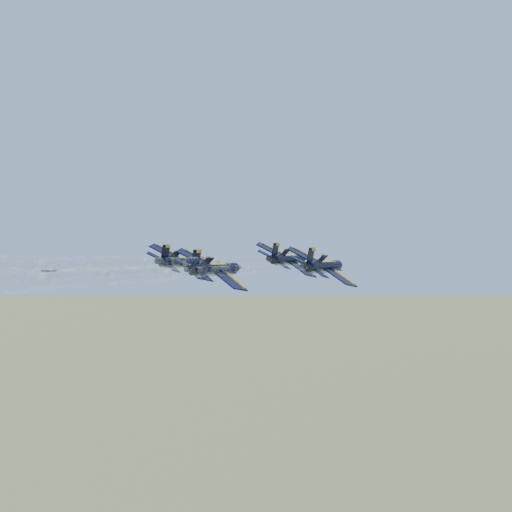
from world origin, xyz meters
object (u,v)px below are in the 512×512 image
(jet_slot, at_px, (216,269))
(jet_left, at_px, (184,262))
(jet_lead, at_px, (289,259))
(jet_right, at_px, (324,266))

(jet_slot, bearing_deg, jet_left, 136.60)
(jet_lead, relative_size, jet_right, 1.00)
(jet_right, bearing_deg, jet_lead, 131.41)
(jet_right, bearing_deg, jet_slot, -133.82)
(jet_lead, relative_size, jet_slot, 1.00)
(jet_left, height_order, jet_slot, same)
(jet_lead, height_order, jet_right, same)
(jet_left, height_order, jet_right, same)
(jet_lead, distance_m, jet_right, 17.01)
(jet_left, bearing_deg, jet_slot, -43.40)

